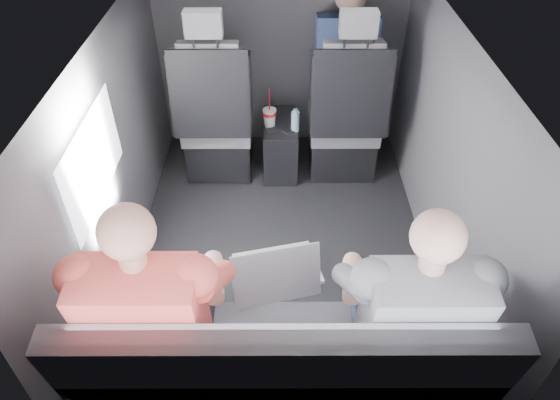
{
  "coord_description": "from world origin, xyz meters",
  "views": [
    {
      "loc": [
        -0.01,
        -2.21,
        2.26
      ],
      "look_at": [
        -0.01,
        -0.05,
        0.45
      ],
      "focal_mm": 32.0,
      "sensor_mm": 36.0,
      "label": 1
    }
  ],
  "objects_px": {
    "soda_cup": "(270,117)",
    "passenger_front_right": "(345,61)",
    "front_seat_left": "(217,125)",
    "front_seat_right": "(344,125)",
    "water_bottle": "(295,121)",
    "rear_bench": "(282,377)",
    "laptop_white": "(155,280)",
    "passenger_rear_left": "(159,310)",
    "laptop_black": "(398,281)",
    "center_console": "(281,145)",
    "laptop_silver": "(277,271)",
    "passenger_rear_right": "(406,311)"
  },
  "relations": [
    {
      "from": "soda_cup",
      "to": "passenger_front_right",
      "type": "bearing_deg",
      "value": 27.34
    },
    {
      "from": "front_seat_left",
      "to": "front_seat_right",
      "type": "bearing_deg",
      "value": 0.0
    },
    {
      "from": "water_bottle",
      "to": "front_seat_right",
      "type": "bearing_deg",
      "value": 11.73
    },
    {
      "from": "rear_bench",
      "to": "laptop_white",
      "type": "bearing_deg",
      "value": 153.74
    },
    {
      "from": "passenger_rear_left",
      "to": "passenger_front_right",
      "type": "distance_m",
      "value": 2.27
    },
    {
      "from": "water_bottle",
      "to": "laptop_black",
      "type": "relative_size",
      "value": 0.53
    },
    {
      "from": "front_seat_left",
      "to": "passenger_front_right",
      "type": "xyz_separation_m",
      "value": [
        0.9,
        0.26,
        0.36
      ]
    },
    {
      "from": "center_console",
      "to": "laptop_white",
      "type": "height_order",
      "value": "laptop_white"
    },
    {
      "from": "laptop_black",
      "to": "passenger_front_right",
      "type": "xyz_separation_m",
      "value": [
        -0.04,
        1.9,
        0.13
      ]
    },
    {
      "from": "rear_bench",
      "to": "soda_cup",
      "type": "distance_m",
      "value": 1.89
    },
    {
      "from": "front_seat_left",
      "to": "water_bottle",
      "type": "bearing_deg",
      "value": -7.53
    },
    {
      "from": "laptop_silver",
      "to": "passenger_rear_left",
      "type": "distance_m",
      "value": 0.52
    },
    {
      "from": "rear_bench",
      "to": "passenger_rear_left",
      "type": "relative_size",
      "value": 1.26
    },
    {
      "from": "soda_cup",
      "to": "water_bottle",
      "type": "height_order",
      "value": "soda_cup"
    },
    {
      "from": "laptop_black",
      "to": "rear_bench",
      "type": "bearing_deg",
      "value": -152.49
    },
    {
      "from": "soda_cup",
      "to": "passenger_rear_left",
      "type": "height_order",
      "value": "passenger_rear_left"
    },
    {
      "from": "passenger_front_right",
      "to": "front_seat_left",
      "type": "bearing_deg",
      "value": -164.07
    },
    {
      "from": "passenger_rear_right",
      "to": "laptop_white",
      "type": "bearing_deg",
      "value": 170.53
    },
    {
      "from": "center_console",
      "to": "laptop_white",
      "type": "relative_size",
      "value": 1.38
    },
    {
      "from": "front_seat_left",
      "to": "front_seat_right",
      "type": "height_order",
      "value": "same"
    },
    {
      "from": "passenger_rear_right",
      "to": "front_seat_right",
      "type": "bearing_deg",
      "value": 91.4
    },
    {
      "from": "laptop_black",
      "to": "center_console",
      "type": "bearing_deg",
      "value": 106.31
    },
    {
      "from": "passenger_rear_left",
      "to": "passenger_front_right",
      "type": "relative_size",
      "value": 1.44
    },
    {
      "from": "soda_cup",
      "to": "laptop_white",
      "type": "height_order",
      "value": "laptop_white"
    },
    {
      "from": "front_seat_right",
      "to": "water_bottle",
      "type": "height_order",
      "value": "front_seat_right"
    },
    {
      "from": "front_seat_left",
      "to": "laptop_white",
      "type": "distance_m",
      "value": 1.65
    },
    {
      "from": "center_console",
      "to": "laptop_silver",
      "type": "height_order",
      "value": "laptop_silver"
    },
    {
      "from": "center_console",
      "to": "passenger_rear_right",
      "type": "height_order",
      "value": "passenger_rear_right"
    },
    {
      "from": "front_seat_left",
      "to": "soda_cup",
      "type": "bearing_deg",
      "value": -2.55
    },
    {
      "from": "front_seat_right",
      "to": "water_bottle",
      "type": "bearing_deg",
      "value": -168.27
    },
    {
      "from": "passenger_front_right",
      "to": "passenger_rear_left",
      "type": "bearing_deg",
      "value": -114.61
    },
    {
      "from": "front_seat_right",
      "to": "soda_cup",
      "type": "bearing_deg",
      "value": -178.2
    },
    {
      "from": "soda_cup",
      "to": "passenger_rear_right",
      "type": "relative_size",
      "value": 0.23
    },
    {
      "from": "center_console",
      "to": "passenger_rear_right",
      "type": "bearing_deg",
      "value": -75.02
    },
    {
      "from": "center_console",
      "to": "rear_bench",
      "type": "bearing_deg",
      "value": -90.0
    },
    {
      "from": "rear_bench",
      "to": "soda_cup",
      "type": "xyz_separation_m",
      "value": [
        -0.08,
        1.89,
        0.16
      ]
    },
    {
      "from": "soda_cup",
      "to": "water_bottle",
      "type": "distance_m",
      "value": 0.19
    },
    {
      "from": "front_seat_right",
      "to": "passenger_front_right",
      "type": "bearing_deg",
      "value": 89.2
    },
    {
      "from": "rear_bench",
      "to": "passenger_front_right",
      "type": "height_order",
      "value": "passenger_front_right"
    },
    {
      "from": "soda_cup",
      "to": "laptop_black",
      "type": "relative_size",
      "value": 0.92
    },
    {
      "from": "passenger_rear_left",
      "to": "passenger_front_right",
      "type": "xyz_separation_m",
      "value": [
        0.95,
        2.07,
        0.11
      ]
    },
    {
      "from": "center_console",
      "to": "passenger_rear_right",
      "type": "xyz_separation_m",
      "value": [
        0.49,
        -1.85,
        0.44
      ]
    },
    {
      "from": "passenger_front_right",
      "to": "water_bottle",
      "type": "bearing_deg",
      "value": -136.92
    },
    {
      "from": "center_console",
      "to": "rear_bench",
      "type": "height_order",
      "value": "rear_bench"
    },
    {
      "from": "laptop_silver",
      "to": "soda_cup",
      "type": "bearing_deg",
      "value": 92.04
    },
    {
      "from": "center_console",
      "to": "laptop_silver",
      "type": "relative_size",
      "value": 1.16
    },
    {
      "from": "passenger_rear_right",
      "to": "passenger_front_right",
      "type": "distance_m",
      "value": 2.07
    },
    {
      "from": "laptop_black",
      "to": "passenger_rear_right",
      "type": "distance_m",
      "value": 0.16
    },
    {
      "from": "front_seat_right",
      "to": "rear_bench",
      "type": "relative_size",
      "value": 0.79
    },
    {
      "from": "laptop_silver",
      "to": "passenger_front_right",
      "type": "distance_m",
      "value": 1.91
    }
  ]
}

